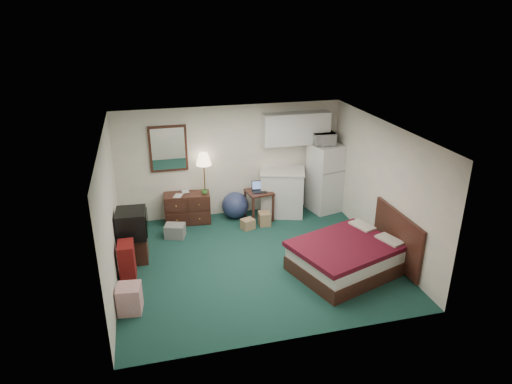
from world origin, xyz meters
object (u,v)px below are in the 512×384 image
object	(u,v)px
dresser	(188,208)
desk	(259,205)
kitchen_counter	(282,193)
tv_stand	(134,247)
floor_lamp	(205,187)
fridge	(325,178)
bed	(346,258)
suitcase	(127,261)

from	to	relation	value
dresser	desk	world-z (taller)	desk
kitchen_counter	tv_stand	bearing A→B (deg)	-140.87
floor_lamp	fridge	bearing A→B (deg)	-3.52
floor_lamp	desk	size ratio (longest dim) A/B	2.29
floor_lamp	bed	distance (m)	3.55
dresser	fridge	xyz separation A→B (m)	(3.17, -0.10, 0.46)
fridge	suitcase	bearing A→B (deg)	-170.48
desk	fridge	bearing A→B (deg)	-3.63
kitchen_counter	bed	size ratio (longest dim) A/B	0.58
dresser	bed	distance (m)	3.73
desk	suitcase	size ratio (longest dim) A/B	0.98
desk	suitcase	world-z (taller)	suitcase
kitchen_counter	dresser	bearing A→B (deg)	-164.11
dresser	tv_stand	xyz separation A→B (m)	(-1.16, -1.37, -0.08)
kitchen_counter	fridge	xyz separation A→B (m)	(1.02, -0.03, 0.28)
kitchen_counter	suitcase	distance (m)	3.94
kitchen_counter	bed	xyz separation A→B (m)	(0.37, -2.67, -0.23)
fridge	bed	size ratio (longest dim) A/B	0.90
fridge	dresser	bearing A→B (deg)	164.43
floor_lamp	suitcase	distance (m)	2.71
dresser	floor_lamp	world-z (taller)	floor_lamp
dresser	kitchen_counter	size ratio (longest dim) A/B	0.96
tv_stand	floor_lamp	bearing A→B (deg)	44.97
floor_lamp	bed	bearing A→B (deg)	-53.13
bed	suitcase	size ratio (longest dim) A/B	2.56
floor_lamp	suitcase	size ratio (longest dim) A/B	2.24
bed	tv_stand	world-z (taller)	bed
fridge	suitcase	world-z (taller)	fridge
dresser	tv_stand	bearing A→B (deg)	-125.61
desk	bed	size ratio (longest dim) A/B	0.38
fridge	bed	world-z (taller)	fridge
desk	bed	bearing A→B (deg)	-77.59
fridge	suitcase	size ratio (longest dim) A/B	2.30
kitchen_counter	bed	bearing A→B (deg)	-64.35
suitcase	dresser	bearing A→B (deg)	59.38
fridge	tv_stand	xyz separation A→B (m)	(-4.33, -1.27, -0.54)
desk	tv_stand	size ratio (longest dim) A/B	1.22
fridge	kitchen_counter	bearing A→B (deg)	164.55
floor_lamp	fridge	distance (m)	2.77
tv_stand	fridge	bearing A→B (deg)	18.87
desk	fridge	distance (m)	1.68
dresser	floor_lamp	xyz separation A→B (m)	(0.41, 0.07, 0.44)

